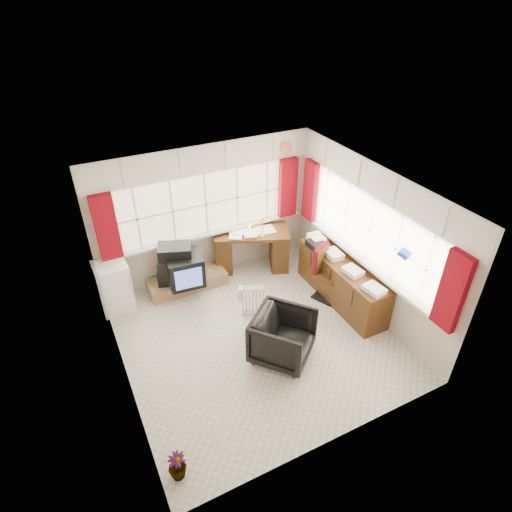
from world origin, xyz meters
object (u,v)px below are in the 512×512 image
at_px(desk_lamp, 262,223).
at_px(tv_bench, 187,282).
at_px(crt_tv, 185,270).
at_px(mini_fridge, 114,286).
at_px(radiator, 253,303).
at_px(office_chair, 283,337).
at_px(desk, 252,247).
at_px(credenza, 342,281).
at_px(task_chair, 324,271).

relative_size(desk_lamp, tv_bench, 0.28).
relative_size(crt_tv, mini_fridge, 0.73).
bearing_deg(desk_lamp, radiator, -124.27).
bearing_deg(mini_fridge, crt_tv, -8.96).
bearing_deg(office_chair, desk, 34.37).
height_order(radiator, credenza, credenza).
relative_size(desk, crt_tv, 2.37).
bearing_deg(desk, credenza, -59.62).
distance_m(desk, desk_lamp, 0.68).
bearing_deg(radiator, desk_lamp, 55.73).
bearing_deg(credenza, desk, 120.38).
xyz_separation_m(desk_lamp, mini_fridge, (-2.69, 0.18, -0.62)).
distance_m(desk, task_chair, 1.54).
distance_m(radiator, tv_bench, 1.40).
relative_size(task_chair, credenza, 0.50).
bearing_deg(office_chair, credenza, -16.14).
xyz_separation_m(desk, tv_bench, (-1.34, -0.08, -0.32)).
bearing_deg(office_chair, tv_bench, 67.32).
distance_m(desk_lamp, office_chair, 2.29).
distance_m(office_chair, tv_bench, 2.36).
bearing_deg(radiator, tv_bench, 122.22).
height_order(desk_lamp, credenza, desk_lamp).
xyz_separation_m(radiator, mini_fridge, (-1.99, 1.19, 0.22)).
relative_size(radiator, tv_bench, 0.40).
height_order(desk, mini_fridge, mini_fridge).
xyz_separation_m(desk_lamp, tv_bench, (-1.44, 0.17, -0.94)).
bearing_deg(radiator, mini_fridge, 149.11).
height_order(radiator, mini_fridge, mini_fridge).
height_order(credenza, crt_tv, credenza).
height_order(desk, crt_tv, desk).
distance_m(credenza, tv_bench, 2.75).
height_order(desk, radiator, desk).
relative_size(credenza, tv_bench, 1.43).
xyz_separation_m(radiator, tv_bench, (-0.75, 1.18, -0.10)).
bearing_deg(desk_lamp, crt_tv, -179.66).
bearing_deg(mini_fridge, office_chair, -48.66).
bearing_deg(crt_tv, office_chair, -68.99).
bearing_deg(task_chair, desk, 118.25).
distance_m(tv_bench, mini_fridge, 1.29).
relative_size(desk_lamp, task_chair, 0.39).
xyz_separation_m(task_chair, radiator, (-1.32, 0.09, -0.30)).
xyz_separation_m(desk_lamp, office_chair, (-0.72, -2.06, -0.68)).
bearing_deg(desk, office_chair, -105.04).
height_order(task_chair, crt_tv, task_chair).
distance_m(desk_lamp, credenza, 1.73).
height_order(office_chair, radiator, office_chair).
distance_m(office_chair, credenza, 1.71).
xyz_separation_m(office_chair, crt_tv, (-0.79, 2.05, 0.14)).
xyz_separation_m(desk_lamp, credenza, (0.84, -1.35, -0.67)).
relative_size(desk, credenza, 0.77).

